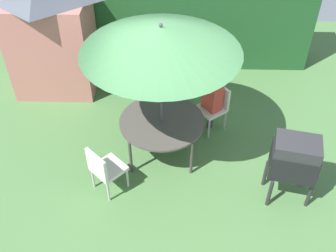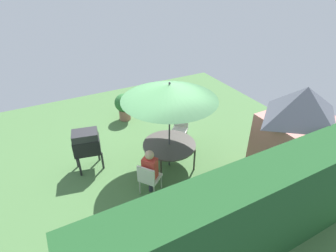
% 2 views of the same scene
% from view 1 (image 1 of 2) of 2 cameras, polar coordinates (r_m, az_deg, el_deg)
% --- Properties ---
extents(ground_plane, '(11.00, 11.00, 0.00)m').
position_cam_1_polar(ground_plane, '(7.13, 1.19, -5.78)').
color(ground_plane, '#47703D').
extents(hedge_backdrop, '(5.83, 0.83, 2.14)m').
position_cam_1_polar(hedge_backdrop, '(9.31, 1.51, 15.01)').
color(hedge_backdrop, '#1E4C23').
rests_on(hedge_backdrop, ground).
extents(garden_shed, '(1.70, 1.32, 2.73)m').
position_cam_1_polar(garden_shed, '(8.56, -16.41, 13.22)').
color(garden_shed, '#B26B60').
rests_on(garden_shed, ground).
extents(patio_table, '(1.46, 1.46, 0.74)m').
position_cam_1_polar(patio_table, '(6.92, -0.86, 0.49)').
color(patio_table, '#47423D').
rests_on(patio_table, ground).
extents(patio_umbrella, '(2.44, 2.44, 2.56)m').
position_cam_1_polar(patio_umbrella, '(5.99, -1.01, 12.12)').
color(patio_umbrella, '#4C4C51').
rests_on(patio_umbrella, ground).
extents(bbq_grill, '(0.79, 0.64, 1.20)m').
position_cam_1_polar(bbq_grill, '(6.38, 17.40, -4.41)').
color(bbq_grill, black).
rests_on(bbq_grill, ground).
extents(chair_near_shed, '(0.65, 0.65, 0.90)m').
position_cam_1_polar(chair_near_shed, '(7.63, 6.62, 3.06)').
color(chair_near_shed, silver).
rests_on(chair_near_shed, ground).
extents(chair_far_side, '(0.65, 0.65, 0.90)m').
position_cam_1_polar(chair_far_side, '(6.48, -8.99, -5.88)').
color(chair_far_side, silver).
rests_on(chair_far_side, ground).
extents(person_in_red, '(0.40, 0.42, 1.26)m').
position_cam_1_polar(person_in_red, '(7.42, 6.28, 4.40)').
color(person_in_red, '#CC3D33').
rests_on(person_in_red, ground).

